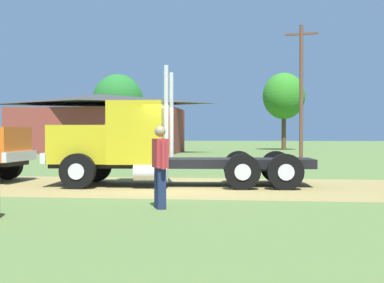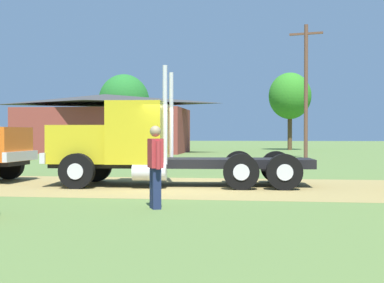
# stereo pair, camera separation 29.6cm
# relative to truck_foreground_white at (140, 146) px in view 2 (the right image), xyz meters

# --- Properties ---
(ground_plane) EXTENTS (200.00, 200.00, 0.00)m
(ground_plane) POSITION_rel_truck_foreground_white_xyz_m (1.61, -0.26, -1.25)
(ground_plane) COLOR #577136
(dirt_track) EXTENTS (120.00, 6.34, 0.01)m
(dirt_track) POSITION_rel_truck_foreground_white_xyz_m (1.61, -0.26, -1.25)
(dirt_track) COLOR olive
(dirt_track) RESTS_ON ground_plane
(truck_foreground_white) EXTENTS (8.40, 3.20, 3.68)m
(truck_foreground_white) POSITION_rel_truck_foreground_white_xyz_m (0.00, 0.00, 0.00)
(truck_foreground_white) COLOR black
(truck_foreground_white) RESTS_ON ground_plane
(visitor_walking_mid) EXTENTS (0.43, 0.60, 1.82)m
(visitor_walking_mid) POSITION_rel_truck_foreground_white_xyz_m (1.53, -5.04, -0.25)
(visitor_walking_mid) COLOR #B22D33
(visitor_walking_mid) RESTS_ON ground_plane
(shed_building) EXTENTS (14.54, 8.25, 5.01)m
(shed_building) POSITION_rel_truck_foreground_white_xyz_m (-9.61, 27.51, 1.16)
(shed_building) COLOR brown
(shed_building) RESTS_ON ground_plane
(utility_pole_near) EXTENTS (2.18, 0.60, 8.87)m
(utility_pole_near) POSITION_rel_truck_foreground_white_xyz_m (6.67, 19.50, 3.44)
(utility_pole_near) COLOR brown
(utility_pole_near) RESTS_ON ground_plane
(tree_mid) EXTENTS (5.32, 5.32, 7.79)m
(tree_mid) POSITION_rel_truck_foreground_white_xyz_m (-10.53, 37.22, 3.61)
(tree_mid) COLOR #513823
(tree_mid) RESTS_ON ground_plane
(tree_right) EXTENTS (4.20, 4.20, 7.68)m
(tree_right) POSITION_rel_truck_foreground_white_xyz_m (6.47, 37.00, 4.09)
(tree_right) COLOR #513823
(tree_right) RESTS_ON ground_plane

